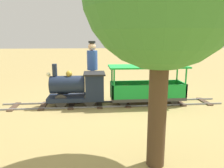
# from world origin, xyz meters

# --- Properties ---
(ground_plane) EXTENTS (60.00, 60.00, 0.00)m
(ground_plane) POSITION_xyz_m (0.00, 0.00, 0.00)
(ground_plane) COLOR #A38C51
(track) EXTENTS (0.68, 5.70, 0.04)m
(track) POSITION_xyz_m (0.00, 0.08, 0.02)
(track) COLOR gray
(track) RESTS_ON ground_plane
(locomotive) EXTENTS (0.64, 1.45, 1.04)m
(locomotive) POSITION_xyz_m (0.00, 0.95, 0.49)
(locomotive) COLOR #192338
(locomotive) RESTS_ON ground_plane
(passenger_car) EXTENTS (0.74, 2.00, 0.97)m
(passenger_car) POSITION_xyz_m (0.00, -0.82, 0.42)
(passenger_car) COLOR #3F3F3F
(passenger_car) RESTS_ON ground_plane
(conductor_person) EXTENTS (0.30, 0.30, 1.62)m
(conductor_person) POSITION_xyz_m (0.86, 0.59, 0.96)
(conductor_person) COLOR #282D47
(conductor_person) RESTS_ON ground_plane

